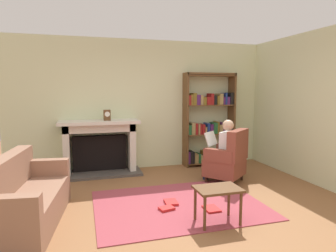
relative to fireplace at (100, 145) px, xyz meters
name	(u,v)px	position (x,y,z in m)	size (l,w,h in m)	color
ground	(185,213)	(0.99, -2.30, -0.57)	(14.00, 14.00, 0.00)	#8F5E39
back_wall	(146,105)	(0.99, 0.25, 0.78)	(5.60, 0.10, 2.70)	beige
side_wall_right	(292,106)	(3.64, -1.05, 0.78)	(0.10, 5.20, 2.70)	beige
area_rug	(179,204)	(0.99, -2.00, -0.56)	(2.40, 1.80, 0.01)	#A13F4A
fireplace	(100,145)	(0.00, 0.00, 0.00)	(1.57, 0.64, 1.07)	#4C4742
mantel_clock	(107,115)	(0.15, -0.10, 0.61)	(0.14, 0.14, 0.21)	brown
bookshelf	(209,122)	(2.37, 0.03, 0.39)	(1.14, 0.32, 2.03)	brown
armchair_reading	(228,159)	(2.18, -1.24, -0.15)	(0.89, 0.89, 0.97)	#331E14
seated_reader	(222,148)	(2.11, -1.15, 0.05)	(0.57, 0.59, 1.14)	white
sofa_floral	(24,199)	(-1.04, -2.05, -0.25)	(0.93, 1.78, 0.85)	#946A53
side_table	(218,193)	(1.27, -2.70, -0.18)	(0.56, 0.39, 0.46)	brown
scattered_books	(183,206)	(1.02, -2.13, -0.54)	(0.81, 0.63, 0.04)	red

